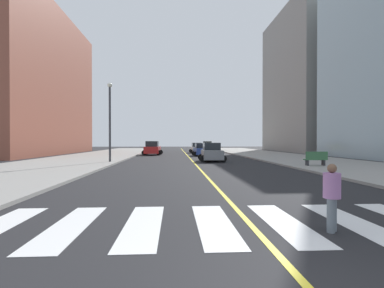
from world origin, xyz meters
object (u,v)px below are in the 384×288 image
(car_red_second, at_px, (153,148))
(park_bench, at_px, (316,159))
(car_white_third, at_px, (197,148))
(pedestrian_crossing, at_px, (332,194))
(car_yellow_fourth, at_px, (207,146))
(car_gray_fifth, at_px, (212,153))
(street_lamp, at_px, (110,115))
(car_blue_nearest, at_px, (201,150))

(car_red_second, relative_size, park_bench, 2.63)
(car_white_third, distance_m, pedestrian_crossing, 46.22)
(car_yellow_fourth, distance_m, car_gray_fifth, 32.59)
(car_gray_fifth, height_order, street_lamp, street_lamp)
(pedestrian_crossing, height_order, street_lamp, street_lamp)
(car_red_second, xyz_separation_m, park_bench, (14.58, -22.33, -0.29))
(car_white_third, bearing_deg, pedestrian_crossing, 87.17)
(car_red_second, relative_size, car_white_third, 1.16)
(park_bench, xyz_separation_m, pedestrian_crossing, (-7.64, -16.48, 0.18))
(car_yellow_fourth, distance_m, park_bench, 40.28)
(car_red_second, distance_m, street_lamp, 17.36)
(street_lamp, bearing_deg, car_gray_fifth, 11.49)
(car_white_third, xyz_separation_m, street_lamp, (-10.08, -24.17, 3.72))
(car_red_second, distance_m, car_white_third, 10.39)
(car_blue_nearest, xyz_separation_m, park_bench, (7.45, -19.29, -0.15))
(car_white_third, relative_size, pedestrian_crossing, 2.59)
(park_bench, relative_size, street_lamp, 0.24)
(car_blue_nearest, relative_size, car_yellow_fourth, 0.87)
(car_yellow_fourth, height_order, street_lamp, street_lamp)
(car_gray_fifth, xyz_separation_m, pedestrian_crossing, (-0.23, -24.08, -0.03))
(car_blue_nearest, xyz_separation_m, car_red_second, (-7.13, 3.04, 0.14))
(car_white_third, height_order, park_bench, car_white_third)
(car_white_third, relative_size, street_lamp, 0.55)
(car_gray_fifth, bearing_deg, car_white_third, -89.37)
(car_red_second, bearing_deg, pedestrian_crossing, -77.75)
(car_red_second, xyz_separation_m, car_white_third, (7.27, 7.42, -0.14))
(street_lamp, bearing_deg, car_red_second, 80.46)
(car_blue_nearest, bearing_deg, car_yellow_fourth, -101.10)
(car_white_third, distance_m, car_yellow_fourth, 10.74)
(car_gray_fifth, bearing_deg, car_yellow_fourth, -94.62)
(car_red_second, xyz_separation_m, street_lamp, (-2.82, -16.75, 3.58))
(car_yellow_fourth, xyz_separation_m, park_bench, (4.29, -40.05, -0.27))
(car_white_third, bearing_deg, car_blue_nearest, 86.81)
(car_gray_fifth, xyz_separation_m, street_lamp, (-9.99, -2.03, 3.66))
(car_red_second, bearing_deg, park_bench, -54.74)
(car_red_second, relative_size, street_lamp, 0.63)
(street_lamp, bearing_deg, car_white_third, 67.36)
(car_gray_fifth, bearing_deg, pedestrian_crossing, 90.32)
(car_blue_nearest, bearing_deg, street_lamp, 51.62)
(car_red_second, distance_m, pedestrian_crossing, 39.42)
(car_red_second, relative_size, car_yellow_fourth, 1.02)
(car_yellow_fourth, relative_size, pedestrian_crossing, 2.95)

